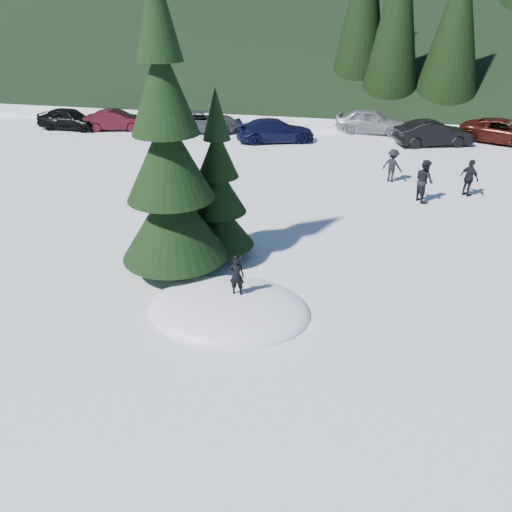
% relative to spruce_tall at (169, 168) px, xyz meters
% --- Properties ---
extents(ground, '(200.00, 200.00, 0.00)m').
position_rel_spruce_tall_xyz_m(ground, '(2.20, -1.80, -3.32)').
color(ground, white).
rests_on(ground, ground).
extents(snow_mound, '(4.48, 3.52, 0.96)m').
position_rel_spruce_tall_xyz_m(snow_mound, '(2.20, -1.80, -3.32)').
color(snow_mound, white).
rests_on(snow_mound, ground).
extents(spruce_tall, '(3.20, 3.20, 8.60)m').
position_rel_spruce_tall_xyz_m(spruce_tall, '(0.00, 0.00, 0.00)').
color(spruce_tall, black).
rests_on(spruce_tall, ground).
extents(spruce_short, '(2.20, 2.20, 5.37)m').
position_rel_spruce_tall_xyz_m(spruce_short, '(1.00, 1.40, -1.22)').
color(spruce_short, black).
rests_on(spruce_short, ground).
extents(child_skier, '(0.42, 0.28, 1.11)m').
position_rel_spruce_tall_xyz_m(child_skier, '(2.40, -1.66, -2.28)').
color(child_skier, black).
rests_on(child_skier, snow_mound).
extents(adult_0, '(1.01, 1.08, 1.79)m').
position_rel_spruce_tall_xyz_m(adult_0, '(7.81, 8.27, -2.43)').
color(adult_0, black).
rests_on(adult_0, ground).
extents(adult_1, '(0.90, 0.98, 1.61)m').
position_rel_spruce_tall_xyz_m(adult_1, '(9.76, 9.38, -2.51)').
color(adult_1, black).
rests_on(adult_1, ground).
extents(adult_2, '(1.14, 0.98, 1.53)m').
position_rel_spruce_tall_xyz_m(adult_2, '(6.56, 10.69, -2.55)').
color(adult_2, black).
rests_on(adult_2, ground).
extents(car_0, '(4.22, 1.77, 1.42)m').
position_rel_spruce_tall_xyz_m(car_0, '(-14.27, 17.18, -2.61)').
color(car_0, black).
rests_on(car_0, ground).
extents(car_1, '(4.23, 2.42, 1.32)m').
position_rel_spruce_tall_xyz_m(car_1, '(-11.11, 17.67, -2.66)').
color(car_1, '#360911').
rests_on(car_1, ground).
extents(car_2, '(5.29, 3.37, 1.36)m').
position_rel_spruce_tall_xyz_m(car_2, '(-5.40, 18.49, -2.64)').
color(car_2, '#474B4E').
rests_on(car_2, ground).
extents(car_3, '(5.07, 3.41, 1.36)m').
position_rel_spruce_tall_xyz_m(car_3, '(-0.25, 16.97, -2.64)').
color(car_3, black).
rests_on(car_3, ground).
extents(car_4, '(4.66, 2.31, 1.53)m').
position_rel_spruce_tall_xyz_m(car_4, '(5.32, 20.63, -2.56)').
color(car_4, gray).
rests_on(car_4, ground).
extents(car_5, '(4.64, 2.90, 1.44)m').
position_rel_spruce_tall_xyz_m(car_5, '(8.97, 18.19, -2.60)').
color(car_5, black).
rests_on(car_5, ground).
extents(car_6, '(5.51, 4.10, 1.39)m').
position_rel_spruce_tall_xyz_m(car_6, '(13.19, 19.77, -2.62)').
color(car_6, '#370F0A').
rests_on(car_6, ground).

